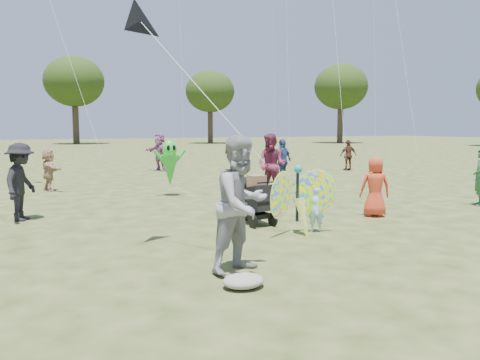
# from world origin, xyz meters

# --- Properties ---
(ground) EXTENTS (160.00, 160.00, 0.00)m
(ground) POSITION_xyz_m (0.00, 0.00, 0.00)
(ground) COLOR #51592B
(ground) RESTS_ON ground
(child_girl) EXTENTS (0.40, 0.32, 0.94)m
(child_girl) POSITION_xyz_m (1.32, 1.12, 0.47)
(child_girl) COLOR #A1D5E4
(child_girl) RESTS_ON ground
(adult_man) EXTENTS (1.19, 1.06, 2.02)m
(adult_man) POSITION_xyz_m (-1.16, -0.63, 1.01)
(adult_man) COLOR gray
(adult_man) RESTS_ON ground
(grey_bag) EXTENTS (0.57, 0.47, 0.18)m
(grey_bag) POSITION_xyz_m (-1.44, -1.28, 0.09)
(grey_bag) COLOR gray
(grey_bag) RESTS_ON ground
(crowd_a) EXTENTS (0.83, 0.72, 1.43)m
(crowd_a) POSITION_xyz_m (3.54, 1.92, 0.71)
(crowd_a) COLOR red
(crowd_a) RESTS_ON ground
(crowd_b) EXTENTS (1.07, 1.32, 1.78)m
(crowd_b) POSITION_xyz_m (-4.11, 4.92, 0.89)
(crowd_b) COLOR black
(crowd_b) RESTS_ON ground
(crowd_c) EXTENTS (1.06, 0.78, 1.67)m
(crowd_c) POSITION_xyz_m (4.99, 8.82, 0.84)
(crowd_c) COLOR navy
(crowd_c) RESTS_ON ground
(crowd_d) EXTENTS (0.75, 1.37, 1.41)m
(crowd_d) POSITION_xyz_m (-3.29, 10.06, 0.70)
(crowd_d) COLOR tan
(crowd_d) RESTS_ON ground
(crowd_e) EXTENTS (1.14, 1.19, 1.93)m
(crowd_e) POSITION_xyz_m (2.87, 5.84, 0.97)
(crowd_e) COLOR maroon
(crowd_e) RESTS_ON ground
(crowd_f) EXTENTS (0.65, 0.67, 1.55)m
(crowd_f) POSITION_xyz_m (7.18, 1.93, 0.78)
(crowd_f) COLOR #246237
(crowd_f) RESTS_ON ground
(crowd_h) EXTENTS (0.92, 0.47, 1.50)m
(crowd_h) POSITION_xyz_m (10.40, 11.78, 0.75)
(crowd_h) COLOR #552B1C
(crowd_h) RESTS_ON ground
(crowd_j) EXTENTS (1.15, 1.78, 1.84)m
(crowd_j) POSITION_xyz_m (1.97, 15.54, 0.92)
(crowd_j) COLOR #9D598D
(crowd_j) RESTS_ON ground
(jogging_stroller) EXTENTS (0.57, 1.09, 1.09)m
(jogging_stroller) POSITION_xyz_m (0.55, 2.35, 0.61)
(jogging_stroller) COLOR black
(jogging_stroller) RESTS_ON ground
(butterfly_kite) EXTENTS (1.74, 0.75, 1.59)m
(butterfly_kite) POSITION_xyz_m (0.90, 1.06, 0.67)
(butterfly_kite) COLOR red
(butterfly_kite) RESTS_ON ground
(delta_kite_rig) EXTENTS (1.86, 2.04, 2.66)m
(delta_kite_rig) POSITION_xyz_m (-2.15, 1.18, 3.85)
(delta_kite_rig) COLOR black
(delta_kite_rig) RESTS_ON ground
(alien_kite) EXTENTS (1.12, 0.69, 1.74)m
(alien_kite) POSITION_xyz_m (0.05, 7.19, 0.97)
(alien_kite) COLOR green
(alien_kite) RESTS_ON ground
(tree_line) EXTENTS (91.78, 33.60, 10.79)m
(tree_line) POSITION_xyz_m (3.67, 44.99, 6.86)
(tree_line) COLOR #3A2D21
(tree_line) RESTS_ON ground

